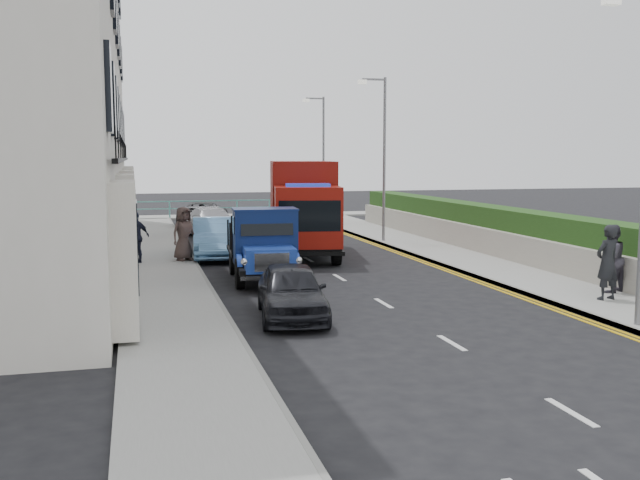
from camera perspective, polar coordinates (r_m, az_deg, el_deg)
The scene contains 21 objects.
ground at distance 16.31m, azimuth 7.50°, elevation -6.44°, with size 120.00×120.00×0.00m, color black.
pavement_west at distance 23.99m, azimuth -12.52°, elevation -2.18°, with size 2.40×38.00×0.12m, color gray.
pavement_east at distance 26.52m, azimuth 10.79°, elevation -1.31°, with size 2.60×38.00×0.12m, color gray.
promenade at distance 44.26m, azimuth -6.79°, elevation 1.91°, with size 30.00×2.50×0.12m, color gray.
sea_plane at distance 75.03m, azimuth -10.06°, elevation 3.73°, with size 120.00×120.00×0.00m, color slate.
terrace_west at distance 28.13m, azimuth -22.19°, elevation 13.29°, with size 6.31×30.20×14.25m.
garden_east at distance 27.29m, azimuth 14.45°, elevation 0.59°, with size 1.45×28.00×1.75m.
seafront_railing at distance 43.43m, azimuth -6.66°, elevation 2.51°, with size 13.00×0.08×1.11m.
lamp_mid at distance 30.46m, azimuth 4.95°, elevation 7.22°, with size 1.23×0.18×7.00m.
lamp_far at distance 40.02m, azimuth 0.11°, elevation 7.10°, with size 1.23×0.18×7.00m.
bedford_lorry at distance 20.85m, azimuth -4.46°, elevation -0.74°, with size 2.11×4.71×2.17m.
red_lorry at distance 26.83m, azimuth -1.39°, elevation 2.79°, with size 3.36×7.00×3.52m.
parked_car_front at distance 16.35m, azimuth -2.30°, elevation -4.10°, with size 1.48×3.69×1.26m, color black.
parked_car_mid at distance 26.42m, azimuth -8.44°, elevation 0.17°, with size 1.55×4.44×1.46m, color #649ED7.
parked_car_rear at distance 33.01m, azimuth -8.64°, elevation 1.36°, with size 1.90×4.68×1.36m, color #A7A7AB.
seafront_car_left at distance 38.84m, azimuth -9.32°, elevation 2.09°, with size 2.15×4.67×1.30m, color black.
seafront_car_right at distance 42.84m, azimuth -1.99°, elevation 2.65°, with size 1.65×4.10×1.40m, color silver.
pedestrian_east_near at distance 19.17m, azimuth 22.00°, elevation -1.66°, with size 0.69×0.45×1.89m, color black.
pedestrian_east_far at distance 20.29m, azimuth 22.24°, elevation -1.38°, with size 0.87×0.68×1.80m, color #34303B.
pedestrian_west_near at distance 24.75m, azimuth -14.51°, elevation 0.23°, with size 1.03×0.43×1.76m, color black.
pedestrian_west_far at distance 25.03m, azimuth -10.85°, elevation 0.51°, with size 0.91×0.59×1.86m, color #443531.
Camera 1 is at (-6.03, -14.70, 3.67)m, focal length 40.00 mm.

